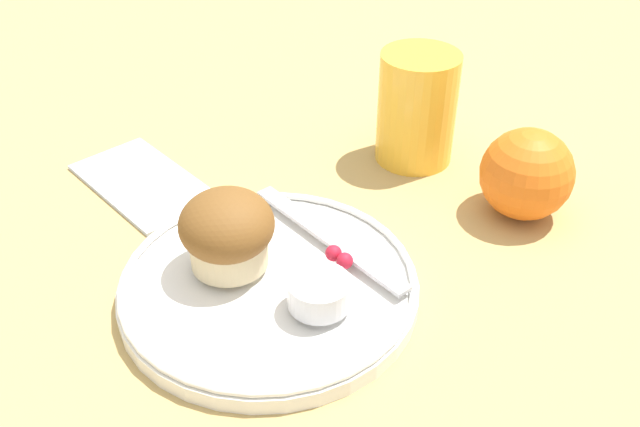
{
  "coord_description": "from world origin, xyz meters",
  "views": [
    {
      "loc": [
        0.36,
        -0.28,
        0.39
      ],
      "look_at": [
        0.02,
        0.03,
        0.06
      ],
      "focal_mm": 40.0,
      "sensor_mm": 36.0,
      "label": 1
    }
  ],
  "objects": [
    {
      "name": "muffin",
      "position": [
        -0.02,
        -0.04,
        0.05
      ],
      "size": [
        0.08,
        0.08,
        0.06
      ],
      "color": "beige",
      "rests_on": "plate"
    },
    {
      "name": "cream_ramekin",
      "position": [
        0.07,
        -0.02,
        0.03
      ],
      "size": [
        0.05,
        0.05,
        0.02
      ],
      "color": "silver",
      "rests_on": "plate"
    },
    {
      "name": "plate",
      "position": [
        0.02,
        -0.02,
        0.01
      ],
      "size": [
        0.24,
        0.24,
        0.02
      ],
      "color": "white",
      "rests_on": "ground_plane"
    },
    {
      "name": "folded_napkin",
      "position": [
        -0.19,
        -0.02,
        0.0
      ],
      "size": [
        0.15,
        0.08,
        0.01
      ],
      "color": "#B2BCCC",
      "rests_on": "ground_plane"
    },
    {
      "name": "ground_plane",
      "position": [
        0.0,
        0.0,
        0.0
      ],
      "size": [
        3.0,
        3.0,
        0.0
      ],
      "primitive_type": "plane",
      "color": "tan"
    },
    {
      "name": "orange_fruit",
      "position": [
        0.09,
        0.22,
        0.04
      ],
      "size": [
        0.08,
        0.08,
        0.08
      ],
      "color": "orange",
      "rests_on": "ground_plane"
    },
    {
      "name": "butter_knife",
      "position": [
        0.01,
        0.04,
        0.02
      ],
      "size": [
        0.18,
        0.02,
        0.0
      ],
      "rotation": [
        0.0,
        0.0,
        -0.03
      ],
      "color": "#B7B7BC",
      "rests_on": "plate"
    },
    {
      "name": "berry_pair",
      "position": [
        0.04,
        0.03,
        0.03
      ],
      "size": [
        0.03,
        0.01,
        0.01
      ],
      "color": "#B7192D",
      "rests_on": "plate"
    },
    {
      "name": "juice_glass",
      "position": [
        -0.05,
        0.22,
        0.06
      ],
      "size": [
        0.08,
        0.08,
        0.11
      ],
      "color": "gold",
      "rests_on": "ground_plane"
    }
  ]
}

